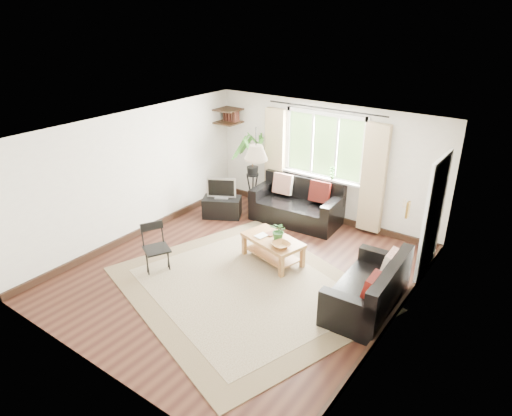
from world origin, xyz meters
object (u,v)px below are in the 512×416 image
Objects in this scene: tv_stand at (222,207)px; palm_stand at (253,172)px; folding_chair at (157,250)px; coffee_table at (273,250)px; sofa_back at (297,203)px; sofa_right at (367,285)px.

palm_stand reaches higher than tv_stand.
tv_stand is 2.40m from folding_chair.
coffee_table is 0.67× the size of palm_stand.
tv_stand is at bearing 40.33° from folding_chair.
folding_chair is (-1.35, -1.41, 0.20)m from coffee_table.
tv_stand is (-1.40, -0.70, -0.21)m from sofa_back.
tv_stand is 0.48× the size of palm_stand.
palm_stand reaches higher than sofa_back.
tv_stand is (-3.74, 1.23, -0.17)m from sofa_right.
sofa_right is 1.89m from coffee_table.
sofa_right is at bearing -43.90° from folding_chair.
folding_chair reaches higher than coffee_table.
folding_chair is at bearing -109.87° from sofa_back.
palm_stand is at bearing -122.27° from sofa_right.
sofa_back is 1.27m from palm_stand.
palm_stand is (0.19, 0.83, 0.59)m from tv_stand.
sofa_right is at bearing -9.60° from coffee_table.
coffee_table is 2.50m from palm_stand.
folding_chair reaches higher than sofa_right.
folding_chair reaches higher than tv_stand.
coffee_table is at bearing -45.71° from palm_stand.
coffee_table is 1.96m from folding_chair.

